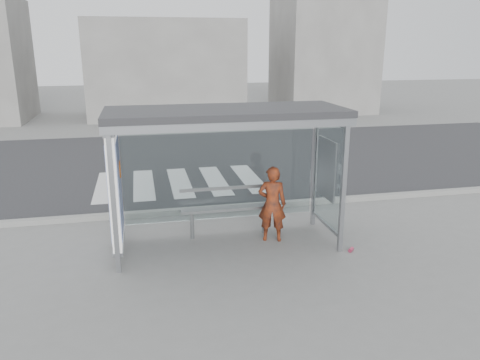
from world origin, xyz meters
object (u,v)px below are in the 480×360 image
bus_shelter (206,144)px  bench (228,208)px  person (272,204)px  soda_can (351,250)px

bus_shelter → bench: size_ratio=2.26×
person → bench: person is taller
person → soda_can: size_ratio=11.45×
bus_shelter → soda_can: bus_shelter is taller
bus_shelter → person: bearing=0.2°
bus_shelter → soda_can: bearing=-17.9°
bench → soda_can: (2.08, -1.27, -0.54)m
bus_shelter → soda_can: size_ratio=32.47×
person → soda_can: 1.70m
bench → soda_can: bench is taller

